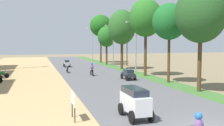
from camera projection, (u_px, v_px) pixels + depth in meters
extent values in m
cylinder|color=black|center=(0.00, 80.00, 25.96)|extent=(0.56, 0.06, 0.56)
cylinder|color=black|center=(0.00, 77.00, 28.29)|extent=(0.56, 0.06, 0.56)
cylinder|color=black|center=(7.00, 75.00, 30.07)|extent=(0.56, 0.06, 0.56)
cube|color=#333338|center=(1.00, 74.00, 29.88)|extent=(1.12, 0.12, 0.12)
ellipsoid|color=#14722D|center=(2.00, 73.00, 29.89)|extent=(0.64, 0.28, 0.32)
cylinder|color=#A5A8AD|center=(6.00, 73.00, 30.03)|extent=(0.26, 0.05, 0.68)
cylinder|color=black|center=(5.00, 70.00, 29.99)|extent=(0.04, 0.54, 0.04)
cylinder|color=#262628|center=(75.00, 115.00, 12.97)|extent=(0.06, 0.06, 0.80)
cylinder|color=#262628|center=(72.00, 110.00, 13.92)|extent=(0.06, 0.06, 0.80)
cube|color=white|center=(73.00, 99.00, 13.39)|extent=(0.04, 1.30, 0.70)
cylinder|color=#4C351E|center=(200.00, 61.00, 21.32)|extent=(0.34, 0.34, 5.29)
ellipsoid|color=#234F20|center=(201.00, 13.00, 21.01)|extent=(4.29, 4.29, 5.03)
cylinder|color=#4C351E|center=(169.00, 57.00, 26.26)|extent=(0.28, 0.28, 5.37)
ellipsoid|color=#1A5F25|center=(169.00, 21.00, 25.97)|extent=(3.56, 3.56, 3.82)
cylinder|color=#4C351E|center=(145.00, 52.00, 31.81)|extent=(0.36, 0.36, 6.05)
ellipsoid|color=#266720|center=(146.00, 18.00, 31.47)|extent=(4.21, 4.21, 4.82)
cylinder|color=#4C351E|center=(122.00, 53.00, 40.21)|extent=(0.43, 0.43, 5.24)
ellipsoid|color=#285B23|center=(122.00, 27.00, 39.89)|extent=(4.41, 4.41, 5.59)
cylinder|color=#4C351E|center=(107.00, 53.00, 48.90)|extent=(0.37, 0.37, 4.38)
ellipsoid|color=#215F1F|center=(107.00, 37.00, 48.64)|extent=(3.52, 3.52, 4.06)
cylinder|color=#4C351E|center=(101.00, 47.00, 54.12)|extent=(0.38, 0.38, 6.71)
ellipsoid|color=#1C5B18|center=(101.00, 26.00, 53.76)|extent=(4.71, 4.71, 4.68)
cylinder|color=gray|center=(136.00, 47.00, 34.69)|extent=(0.16, 0.16, 7.25)
cylinder|color=gray|center=(131.00, 22.00, 34.21)|extent=(1.40, 0.08, 0.08)
ellipsoid|color=silver|center=(127.00, 22.00, 34.02)|extent=(0.36, 0.20, 0.14)
cylinder|color=gray|center=(141.00, 22.00, 34.62)|extent=(1.40, 0.08, 0.08)
ellipsoid|color=silver|center=(145.00, 23.00, 34.83)|extent=(0.36, 0.20, 0.14)
cylinder|color=gray|center=(113.00, 46.00, 44.91)|extent=(0.16, 0.16, 7.55)
cylinder|color=gray|center=(109.00, 25.00, 44.43)|extent=(1.40, 0.08, 0.08)
ellipsoid|color=silver|center=(106.00, 26.00, 44.23)|extent=(0.36, 0.20, 0.14)
cylinder|color=gray|center=(117.00, 25.00, 44.83)|extent=(1.40, 0.08, 0.08)
ellipsoid|color=silver|center=(121.00, 26.00, 45.04)|extent=(0.36, 0.20, 0.14)
cylinder|color=gray|center=(93.00, 44.00, 61.41)|extent=(0.16, 0.16, 8.08)
cylinder|color=gray|center=(90.00, 28.00, 60.91)|extent=(1.40, 0.08, 0.08)
ellipsoid|color=silver|center=(87.00, 28.00, 60.71)|extent=(0.36, 0.20, 0.14)
cylinder|color=gray|center=(95.00, 28.00, 61.32)|extent=(1.40, 0.08, 0.08)
ellipsoid|color=silver|center=(98.00, 28.00, 61.52)|extent=(0.36, 0.20, 0.14)
cylinder|color=brown|center=(127.00, 42.00, 46.40)|extent=(0.20, 0.20, 8.79)
cube|color=#473323|center=(127.00, 21.00, 46.10)|extent=(1.80, 0.10, 0.10)
cube|color=silver|center=(135.00, 103.00, 13.63)|extent=(0.95, 2.40, 0.95)
cube|color=#232B38|center=(134.00, 91.00, 13.68)|extent=(0.87, 2.00, 0.35)
cylinder|color=black|center=(121.00, 109.00, 14.34)|extent=(0.12, 0.68, 0.68)
cylinder|color=black|center=(138.00, 108.00, 14.65)|extent=(0.12, 0.68, 0.68)
cylinder|color=black|center=(132.00, 117.00, 12.69)|extent=(0.12, 0.68, 0.68)
cylinder|color=black|center=(151.00, 116.00, 13.00)|extent=(0.12, 0.68, 0.68)
cube|color=#282D33|center=(128.00, 75.00, 28.40)|extent=(0.88, 2.25, 0.44)
cube|color=#232B38|center=(129.00, 71.00, 28.27)|extent=(0.81, 1.30, 0.40)
cylinder|color=black|center=(135.00, 78.00, 27.79)|extent=(0.11, 0.64, 0.64)
cylinder|color=black|center=(127.00, 78.00, 27.50)|extent=(0.11, 0.64, 0.64)
cylinder|color=black|center=(130.00, 76.00, 29.33)|extent=(0.11, 0.64, 0.64)
cylinder|color=black|center=(122.00, 76.00, 29.05)|extent=(0.11, 0.64, 0.64)
cube|color=#B7BCC1|center=(67.00, 64.00, 43.82)|extent=(0.84, 1.95, 0.50)
cube|color=#232B38|center=(67.00, 61.00, 43.74)|extent=(0.77, 1.10, 0.40)
cylinder|color=black|center=(64.00, 65.00, 44.38)|extent=(0.10, 0.60, 0.60)
cylinder|color=black|center=(69.00, 65.00, 44.65)|extent=(0.10, 0.60, 0.60)
cylinder|color=black|center=(65.00, 66.00, 43.04)|extent=(0.10, 0.60, 0.60)
cylinder|color=black|center=(70.00, 66.00, 43.31)|extent=(0.10, 0.60, 0.60)
sphere|color=blue|center=(199.00, 116.00, 8.85)|extent=(0.28, 0.28, 0.28)
cylinder|color=black|center=(91.00, 73.00, 32.64)|extent=(0.06, 0.56, 0.56)
cylinder|color=black|center=(93.00, 74.00, 31.45)|extent=(0.06, 0.56, 0.56)
cube|color=#333338|center=(92.00, 72.00, 32.03)|extent=(0.12, 1.12, 0.12)
ellipsoid|color=#8C1E8C|center=(92.00, 71.00, 32.10)|extent=(0.28, 0.64, 0.32)
cube|color=black|center=(92.00, 70.00, 31.74)|extent=(0.20, 0.44, 0.10)
cylinder|color=#A5A8AD|center=(91.00, 71.00, 32.56)|extent=(0.05, 0.26, 0.68)
cylinder|color=black|center=(91.00, 68.00, 32.47)|extent=(0.54, 0.04, 0.04)
ellipsoid|color=#724C8C|center=(92.00, 67.00, 31.79)|extent=(0.36, 0.28, 0.64)
sphere|color=blue|center=(92.00, 64.00, 31.80)|extent=(0.28, 0.28, 0.28)
cylinder|color=#2D2D38|center=(91.00, 72.00, 31.89)|extent=(0.12, 0.12, 0.48)
cylinder|color=#2D2D38|center=(93.00, 72.00, 31.97)|extent=(0.12, 0.12, 0.48)
cylinder|color=black|center=(67.00, 70.00, 35.84)|extent=(0.06, 0.56, 0.56)
cylinder|color=black|center=(68.00, 71.00, 34.65)|extent=(0.06, 0.56, 0.56)
cube|color=#333338|center=(67.00, 69.00, 35.23)|extent=(0.12, 1.12, 0.12)
ellipsoid|color=#1E4CA5|center=(67.00, 68.00, 35.30)|extent=(0.28, 0.64, 0.32)
cube|color=black|center=(67.00, 68.00, 34.94)|extent=(0.20, 0.44, 0.10)
cylinder|color=#A5A8AD|center=(67.00, 68.00, 35.76)|extent=(0.05, 0.26, 0.68)
cylinder|color=black|center=(67.00, 66.00, 35.67)|extent=(0.54, 0.04, 0.04)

